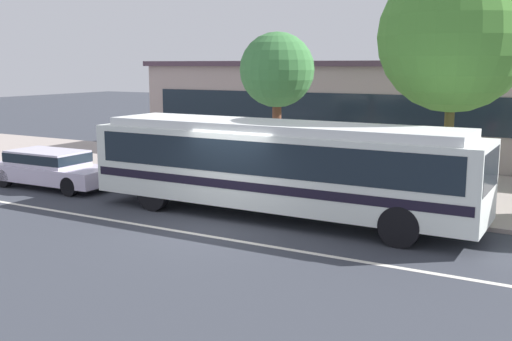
# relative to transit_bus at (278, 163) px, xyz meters

# --- Properties ---
(ground_plane) EXTENTS (120.00, 120.00, 0.00)m
(ground_plane) POSITION_rel_transit_bus_xyz_m (-0.87, -1.74, -1.56)
(ground_plane) COLOR #353841
(sidewalk_slab) EXTENTS (60.00, 8.00, 0.12)m
(sidewalk_slab) POSITION_rel_transit_bus_xyz_m (-0.87, 5.35, -1.50)
(sidewalk_slab) COLOR #9F928B
(sidewalk_slab) RESTS_ON ground_plane
(lane_stripe_center) EXTENTS (56.00, 0.16, 0.01)m
(lane_stripe_center) POSITION_rel_transit_bus_xyz_m (-0.87, -2.54, -1.56)
(lane_stripe_center) COLOR silver
(lane_stripe_center) RESTS_ON ground_plane
(transit_bus) EXTENTS (11.19, 2.49, 2.68)m
(transit_bus) POSITION_rel_transit_bus_xyz_m (0.00, 0.00, 0.00)
(transit_bus) COLOR silver
(transit_bus) RESTS_ON ground_plane
(sedan_behind_bus) EXTENTS (4.76, 1.90, 1.29)m
(sedan_behind_bus) POSITION_rel_transit_bus_xyz_m (-8.89, -0.11, -0.84)
(sedan_behind_bus) COLOR silver
(sedan_behind_bus) RESTS_ON ground_plane
(pedestrian_waiting_near_sign) EXTENTS (0.48, 0.48, 1.68)m
(pedestrian_waiting_near_sign) POSITION_rel_transit_bus_xyz_m (-4.76, 2.16, -0.46)
(pedestrian_waiting_near_sign) COLOR #1E2346
(pedestrian_waiting_near_sign) RESTS_ON sidewalk_slab
(pedestrian_walking_along_curb) EXTENTS (0.48, 0.48, 1.71)m
(pedestrian_walking_along_curb) POSITION_rel_transit_bus_xyz_m (1.01, 2.03, -0.45)
(pedestrian_walking_along_curb) COLOR #7A685F
(pedestrian_walking_along_curb) RESTS_ON sidewalk_slab
(pedestrian_standing_by_tree) EXTENTS (0.45, 0.45, 1.67)m
(pedestrian_standing_by_tree) POSITION_rel_transit_bus_xyz_m (3.16, 2.69, -0.47)
(pedestrian_standing_by_tree) COLOR #7E6253
(pedestrian_standing_by_tree) RESTS_ON sidewalk_slab
(street_tree_near_stop) EXTENTS (2.63, 2.63, 5.26)m
(street_tree_near_stop) POSITION_rel_transit_bus_xyz_m (-2.33, 4.36, 2.46)
(street_tree_near_stop) COLOR brown
(street_tree_near_stop) RESTS_ON sidewalk_slab
(street_tree_mid_block) EXTENTS (4.37, 4.37, 7.10)m
(street_tree_mid_block) POSITION_rel_transit_bus_xyz_m (3.80, 3.59, 3.46)
(street_tree_mid_block) COLOR brown
(street_tree_mid_block) RESTS_ON sidewalk_slab
(station_building) EXTENTS (22.22, 6.87, 4.41)m
(station_building) POSITION_rel_transit_bus_xyz_m (-1.40, 12.73, 0.65)
(station_building) COLOR #A59490
(station_building) RESTS_ON ground_plane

